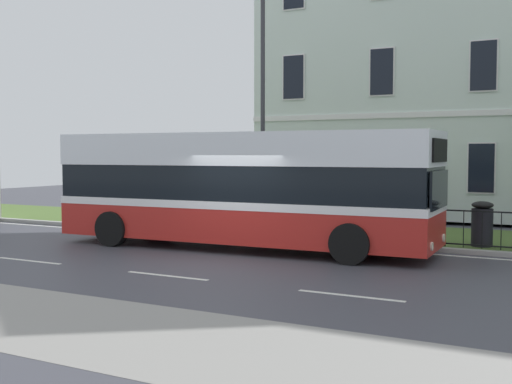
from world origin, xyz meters
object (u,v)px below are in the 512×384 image
georgian_townhouse (459,57)px  street_lamp_post (263,91)px  litter_bin (482,224)px  single_decker_bus (242,188)px

georgian_townhouse → street_lamp_post: size_ratio=1.86×
street_lamp_post → litter_bin: size_ratio=6.61×
georgian_townhouse → litter_bin: georgian_townhouse is taller
single_decker_bus → street_lamp_post: (-1.04, 3.25, 2.89)m
georgian_townhouse → street_lamp_post: (-4.14, -10.17, -2.14)m
single_decker_bus → litter_bin: single_decker_bus is taller
single_decker_bus → georgian_townhouse: bearing=74.8°
litter_bin → single_decker_bus: bearing=-156.2°
single_decker_bus → street_lamp_post: street_lamp_post is taller
georgian_townhouse → street_lamp_post: georgian_townhouse is taller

